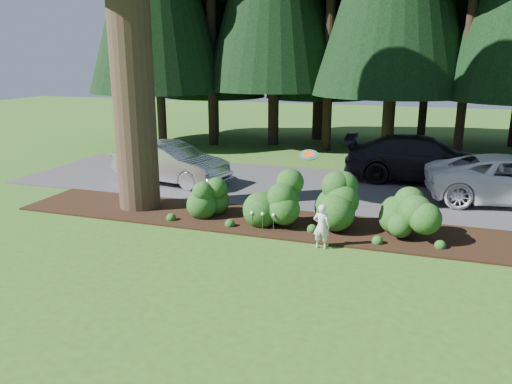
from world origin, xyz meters
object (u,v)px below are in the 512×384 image
car_silver_wagon (170,163)px  frisbee (309,155)px  child (322,226)px  car_dark_suv (424,159)px

car_silver_wagon → frisbee: (6.12, -4.35, 1.46)m
child → car_silver_wagon: bearing=-33.1°
car_dark_suv → frisbee: (-2.71, -7.52, 1.36)m
car_dark_suv → car_silver_wagon: bearing=106.3°
car_silver_wagon → car_dark_suv: size_ratio=0.78×
car_dark_suv → child: 8.19m
car_silver_wagon → car_dark_suv: 9.38m
car_dark_suv → frisbee: size_ratio=12.05×
child → frisbee: bearing=-35.8°
frisbee → car_silver_wagon: bearing=144.6°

